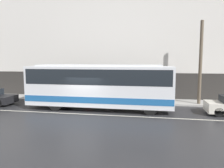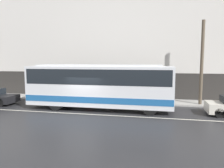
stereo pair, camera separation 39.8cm
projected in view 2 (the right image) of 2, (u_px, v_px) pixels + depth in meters
The scene contains 7 objects.
ground_plane at pixel (81, 114), 15.21m from camera, with size 60.00×60.00×0.00m, color #262628.
sidewalk at pixel (101, 100), 20.35m from camera, with size 60.00×2.59×0.14m.
building_facade at pixel (104, 48), 21.22m from camera, with size 60.00×0.35×10.16m.
lane_stripe at pixel (81, 114), 15.21m from camera, with size 54.00×0.14×0.01m.
transit_bus at pixel (99, 84), 16.52m from camera, with size 10.93×2.50×3.39m.
utility_pole_near at pixel (202, 63), 17.54m from camera, with size 0.26×0.26×6.76m.
pedestrian_waiting at pixel (88, 91), 20.76m from camera, with size 0.36×0.36×1.55m.
Camera 2 is at (5.21, -14.12, 3.72)m, focal length 35.00 mm.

